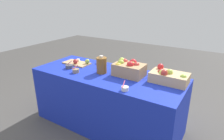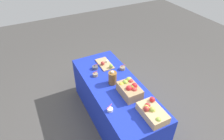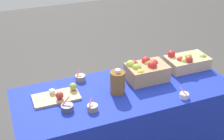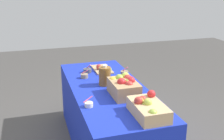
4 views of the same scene
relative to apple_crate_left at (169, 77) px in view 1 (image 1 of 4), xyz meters
name	(u,v)px [view 1 (image 1 of 4)]	position (x,y,z in m)	size (l,w,h in m)	color
ground_plane	(107,123)	(-0.72, -0.14, -0.81)	(10.00, 10.00, 0.00)	#474442
table	(107,100)	(-0.72, -0.14, -0.44)	(1.90, 0.76, 0.74)	#192DB7
apple_crate_left	(169,77)	(0.00, 0.00, 0.00)	(0.41, 0.24, 0.17)	tan
apple_crate_middle	(129,68)	(-0.47, -0.05, 0.02)	(0.36, 0.24, 0.20)	tan
cutting_board_front	(78,63)	(-1.28, -0.05, -0.05)	(0.38, 0.20, 0.08)	tan
sample_bowl_near	(125,88)	(-0.31, -0.43, -0.04)	(0.08, 0.09, 0.09)	silver
sample_bowl_mid	(69,66)	(-1.26, -0.24, -0.04)	(0.10, 0.10, 0.11)	#4C4C51
sample_bowl_far	(100,61)	(-1.03, 0.16, -0.04)	(0.09, 0.09, 0.10)	gray
sample_bowl_extra	(76,71)	(-1.07, -0.32, -0.04)	(0.09, 0.09, 0.09)	gray
cider_jug	(102,65)	(-0.79, -0.15, 0.03)	(0.13, 0.13, 0.22)	brown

